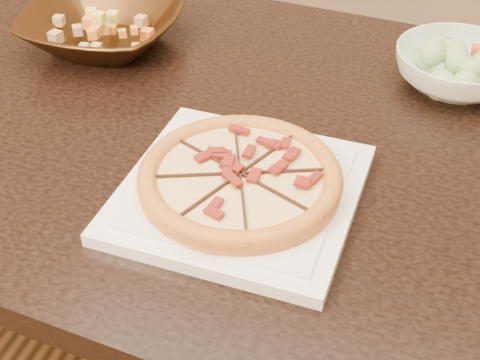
{
  "coord_description": "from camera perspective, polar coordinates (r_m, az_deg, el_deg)",
  "views": [
    {
      "loc": [
        0.2,
        -0.63,
        1.31
      ],
      "look_at": [
        -0.01,
        -0.02,
        0.78
      ],
      "focal_mm": 50.0,
      "sensor_mm": 36.0,
      "label": 1
    }
  ],
  "objects": [
    {
      "name": "pizza",
      "position": [
        0.83,
        -0.0,
        0.21
      ],
      "size": [
        0.26,
        0.26,
        0.03
      ],
      "color": "gold",
      "rests_on": "plate"
    },
    {
      "name": "bronze_bowl",
      "position": [
        1.21,
        -11.6,
        12.6
      ],
      "size": [
        0.28,
        0.28,
        0.07
      ],
      "primitive_type": "imported",
      "rotation": [
        0.0,
        0.0,
        0.04
      ],
      "color": "#462B13",
      "rests_on": "dining_table"
    },
    {
      "name": "dining_table",
      "position": [
        1.08,
        -3.09,
        0.87
      ],
      "size": [
        1.37,
        0.93,
        0.75
      ],
      "color": "black",
      "rests_on": "floor"
    },
    {
      "name": "plate",
      "position": [
        0.85,
        0.0,
        -1.02
      ],
      "size": [
        0.29,
        0.29,
        0.02
      ],
      "color": "white",
      "rests_on": "dining_table"
    },
    {
      "name": "salad_bowl",
      "position": [
        1.12,
        18.08,
        9.01
      ],
      "size": [
        0.23,
        0.23,
        0.06
      ],
      "primitive_type": "imported",
      "rotation": [
        0.0,
        0.0,
        0.19
      ],
      "color": "white",
      "rests_on": "dining_table"
    },
    {
      "name": "salad",
      "position": [
        1.09,
        18.57,
        11.2
      ],
      "size": [
        0.11,
        0.11,
        0.04
      ],
      "color": "#AFD88B",
      "rests_on": "salad_bowl"
    },
    {
      "name": "mixed_dish",
      "position": [
        1.19,
        -11.92,
        14.58
      ],
      "size": [
        0.13,
        0.13,
        0.03
      ],
      "color": "tan",
      "rests_on": "bronze_bowl"
    }
  ]
}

